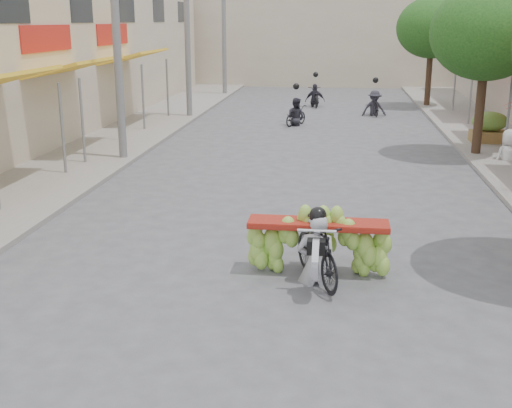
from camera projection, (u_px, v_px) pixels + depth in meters
name	position (u px, v px, depth m)	size (l,w,h in m)	color
ground	(239.00, 387.00, 7.50)	(120.00, 120.00, 0.00)	#57575C
sidewalk_left	(107.00, 140.00, 22.63)	(4.00, 60.00, 0.12)	gray
far_building	(324.00, 30.00, 42.77)	(20.00, 6.00, 7.00)	beige
utility_pole_mid	(116.00, 24.00, 18.49)	(0.60, 0.24, 8.00)	slate
utility_pole_far	(187.00, 23.00, 27.07)	(0.60, 0.24, 8.00)	slate
utility_pole_back	(224.00, 22.00, 35.65)	(0.60, 0.24, 8.00)	slate
street_tree_mid	(487.00, 33.00, 19.16)	(3.40, 3.40, 5.25)	#3A2719
street_tree_far	(432.00, 28.00, 30.60)	(3.40, 3.40, 5.25)	#3A2719
produce_crate_far	(490.00, 125.00, 21.81)	(1.20, 0.88, 1.16)	olive
banana_motorbike	(318.00, 237.00, 10.46)	(2.33, 1.92, 2.19)	black
pedestrian	(512.00, 129.00, 18.97)	(1.02, 0.76, 1.84)	white
bg_motorbike_a	(296.00, 106.00, 25.99)	(1.08, 1.50, 1.95)	black
bg_motorbike_b	(375.00, 97.00, 28.62)	(1.13, 1.73, 1.95)	black
bg_motorbike_c	(315.00, 91.00, 31.61)	(1.03, 1.72, 1.95)	black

